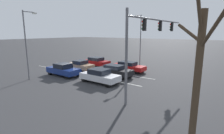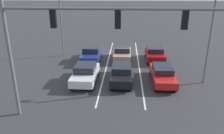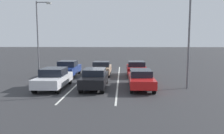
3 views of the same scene
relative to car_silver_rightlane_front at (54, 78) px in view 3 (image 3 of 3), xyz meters
name	(u,v)px [view 3 (image 3 of 3)]	position (x,y,z in m)	size (l,w,h in m)	color
ground_plane	(104,73)	(-3.09, -8.23, -0.77)	(240.00, 240.00, 0.00)	#333335
lane_stripe_left_divider	(118,78)	(-4.74, -4.93, -0.76)	(0.12, 18.61, 0.01)	silver
lane_stripe_center_divider	(84,77)	(-1.44, -4.93, -0.76)	(0.12, 18.61, 0.01)	silver
car_silver_rightlane_front	(54,78)	(0.00, 0.00, 0.00)	(1.86, 4.44, 1.51)	silver
car_black_midlane_front	(95,78)	(-3.04, -0.27, -0.01)	(1.74, 4.71, 1.46)	black
car_red_leftlane_front	(141,78)	(-6.48, -0.33, -0.03)	(1.73, 4.70, 1.38)	red
car_maroon_leftlane_second	(136,68)	(-6.53, -6.24, 0.02)	(1.86, 4.17, 1.48)	maroon
car_navy_rightlane_second	(68,69)	(0.37, -5.70, 0.01)	(1.89, 4.57, 1.55)	navy
car_tan_midlane_second	(101,69)	(-2.98, -6.22, -0.03)	(1.84, 4.09, 1.46)	tan
traffic_signal_gantry	(29,4)	(-0.65, 5.36, 4.48)	(12.06, 0.37, 7.03)	slate
street_lamp_right_shoulder	(39,33)	(3.80, -7.34, 3.66)	(1.62, 0.24, 7.73)	slate
street_lamp_left_shoulder	(187,27)	(-9.77, -0.38, 3.73)	(1.61, 0.24, 7.86)	slate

